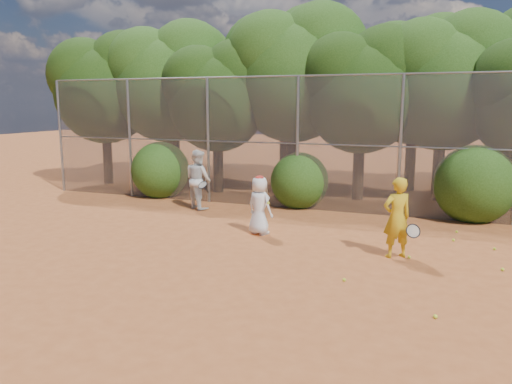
% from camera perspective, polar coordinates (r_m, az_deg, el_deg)
% --- Properties ---
extents(ground, '(80.00, 80.00, 0.00)m').
position_cam_1_polar(ground, '(9.66, 0.24, -9.28)').
color(ground, '#A35024').
rests_on(ground, ground).
extents(fence_back, '(20.05, 0.09, 4.03)m').
position_cam_1_polar(fence_back, '(14.94, 8.01, 5.60)').
color(fence_back, gray).
rests_on(fence_back, ground).
extents(tree_0, '(4.38, 3.81, 6.00)m').
position_cam_1_polar(tree_0, '(20.86, -16.81, 11.70)').
color(tree_0, black).
rests_on(tree_0, ground).
extents(tree_1, '(4.64, 4.03, 6.35)m').
position_cam_1_polar(tree_1, '(19.88, -10.07, 12.74)').
color(tree_1, black).
rests_on(tree_1, ground).
extents(tree_2, '(3.99, 3.47, 5.47)m').
position_cam_1_polar(tree_2, '(18.07, -4.26, 11.30)').
color(tree_2, black).
rests_on(tree_2, ground).
extents(tree_3, '(4.89, 4.26, 6.70)m').
position_cam_1_polar(tree_3, '(18.15, 4.53, 13.86)').
color(tree_3, black).
rests_on(tree_3, ground).
extents(tree_4, '(4.19, 3.64, 5.73)m').
position_cam_1_polar(tree_4, '(16.98, 12.16, 11.77)').
color(tree_4, black).
rests_on(tree_4, ground).
extents(tree_5, '(4.51, 3.92, 6.17)m').
position_cam_1_polar(tree_5, '(17.58, 20.89, 12.22)').
color(tree_5, black).
rests_on(tree_5, ground).
extents(tree_9, '(4.83, 4.20, 6.62)m').
position_cam_1_polar(tree_9, '(22.38, -9.23, 12.90)').
color(tree_9, black).
rests_on(tree_9, ground).
extents(tree_10, '(5.15, 4.48, 7.06)m').
position_cam_1_polar(tree_10, '(20.56, 3.59, 14.08)').
color(tree_10, black).
rests_on(tree_10, ground).
extents(tree_11, '(4.64, 4.03, 6.35)m').
position_cam_1_polar(tree_11, '(19.22, 17.90, 12.51)').
color(tree_11, black).
rests_on(tree_11, ground).
extents(bush_0, '(2.00, 2.00, 2.00)m').
position_cam_1_polar(bush_0, '(17.59, -10.86, 2.74)').
color(bush_0, '#214310').
rests_on(bush_0, ground).
extents(bush_1, '(1.80, 1.80, 1.80)m').
position_cam_1_polar(bush_1, '(15.58, 5.00, 1.58)').
color(bush_1, '#214310').
rests_on(bush_1, ground).
extents(bush_2, '(2.20, 2.20, 2.20)m').
position_cam_1_polar(bush_2, '(14.99, 23.71, 1.19)').
color(bush_2, '#214310').
rests_on(bush_2, ground).
extents(player_yellow, '(0.89, 0.69, 1.71)m').
position_cam_1_polar(player_yellow, '(10.81, 15.81, -2.85)').
color(player_yellow, gold).
rests_on(player_yellow, ground).
extents(player_teen, '(0.82, 0.69, 1.47)m').
position_cam_1_polar(player_teen, '(12.27, 0.41, -1.52)').
color(player_teen, white).
rests_on(player_teen, ground).
extents(player_white, '(1.11, 1.04, 1.82)m').
position_cam_1_polar(player_white, '(15.35, -6.61, 1.45)').
color(player_white, silver).
rests_on(player_white, ground).
extents(ball_0, '(0.07, 0.07, 0.07)m').
position_cam_1_polar(ball_0, '(10.99, 17.10, -7.12)').
color(ball_0, '#C1D626').
rests_on(ball_0, ground).
extents(ball_1, '(0.07, 0.07, 0.07)m').
position_cam_1_polar(ball_1, '(12.28, 25.60, -5.88)').
color(ball_1, '#C1D626').
rests_on(ball_1, ground).
extents(ball_2, '(0.07, 0.07, 0.07)m').
position_cam_1_polar(ball_2, '(8.21, 19.81, -13.25)').
color(ball_2, '#C1D626').
rests_on(ball_2, ground).
extents(ball_3, '(0.07, 0.07, 0.07)m').
position_cam_1_polar(ball_3, '(10.87, 26.35, -7.94)').
color(ball_3, '#C1D626').
rests_on(ball_3, ground).
extents(ball_4, '(0.07, 0.07, 0.07)m').
position_cam_1_polar(ball_4, '(9.37, 10.05, -9.85)').
color(ball_4, '#C1D626').
rests_on(ball_4, ground).
extents(ball_5, '(0.07, 0.07, 0.07)m').
position_cam_1_polar(ball_5, '(13.49, 21.96, -4.23)').
color(ball_5, '#C1D626').
rests_on(ball_5, ground).
extents(ball_6, '(0.07, 0.07, 0.07)m').
position_cam_1_polar(ball_6, '(12.66, 21.63, -5.12)').
color(ball_6, '#C1D626').
rests_on(ball_6, ground).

